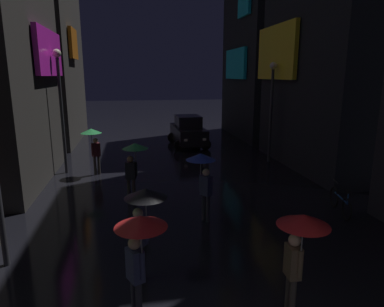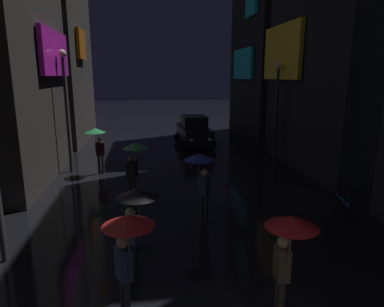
# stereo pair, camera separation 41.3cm
# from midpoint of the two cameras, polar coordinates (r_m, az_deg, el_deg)

# --- Properties ---
(building_right_far) EXTENTS (4.25, 7.57, 18.59)m
(building_right_far) POSITION_cam_midpoint_polar(r_m,az_deg,el_deg) (26.19, 14.04, 23.37)
(building_right_far) COLOR black
(building_right_far) RESTS_ON ground
(pedestrian_midstreet_centre_green) EXTENTS (0.90, 0.90, 2.12)m
(pedestrian_midstreet_centre_green) POSITION_cam_midpoint_polar(r_m,az_deg,el_deg) (15.72, -14.85, 2.51)
(pedestrian_midstreet_centre_green) COLOR #38332D
(pedestrian_midstreet_centre_green) RESTS_ON ground
(pedestrian_far_right_green) EXTENTS (0.90, 0.90, 2.12)m
(pedestrian_far_right_green) POSITION_cam_midpoint_polar(r_m,az_deg,el_deg) (12.01, -8.60, -0.32)
(pedestrian_far_right_green) COLOR #38332D
(pedestrian_far_right_green) RESTS_ON ground
(pedestrian_foreground_right_black) EXTENTS (0.90, 0.90, 2.12)m
(pedestrian_foreground_right_black) POSITION_cam_midpoint_polar(r_m,az_deg,el_deg) (7.33, -7.74, -9.01)
(pedestrian_foreground_right_black) COLOR black
(pedestrian_foreground_right_black) RESTS_ON ground
(pedestrian_midstreet_left_blue) EXTENTS (0.90, 0.90, 2.12)m
(pedestrian_midstreet_left_blue) POSITION_cam_midpoint_polar(r_m,az_deg,el_deg) (10.25, 2.63, -2.50)
(pedestrian_midstreet_left_blue) COLOR #2D2D38
(pedestrian_midstreet_left_blue) RESTS_ON ground
(pedestrian_foreground_left_red) EXTENTS (0.90, 0.90, 2.12)m
(pedestrian_foreground_left_red) POSITION_cam_midpoint_polar(r_m,az_deg,el_deg) (6.08, -8.86, -13.86)
(pedestrian_foreground_left_red) COLOR #2D2D38
(pedestrian_foreground_left_red) RESTS_ON ground
(pedestrian_near_crossing_red) EXTENTS (0.90, 0.90, 2.12)m
(pedestrian_near_crossing_red) POSITION_cam_midpoint_polar(r_m,az_deg,el_deg) (6.27, 17.63, -13.49)
(pedestrian_near_crossing_red) COLOR #38332D
(pedestrian_near_crossing_red) RESTS_ON ground
(bicycle_parked_at_storefront) EXTENTS (0.47, 1.79, 0.96)m
(bicycle_parked_at_storefront) POSITION_cam_midpoint_polar(r_m,az_deg,el_deg) (12.07, 24.60, -7.68)
(bicycle_parked_at_storefront) COLOR black
(bicycle_parked_at_storefront) RESTS_ON ground
(car_distant) EXTENTS (2.35, 4.20, 1.92)m
(car_distant) POSITION_cam_midpoint_polar(r_m,az_deg,el_deg) (21.62, 0.89, 3.70)
(car_distant) COLOR black
(car_distant) RESTS_ON ground
(streetlamp_left_far) EXTENTS (0.36, 0.36, 5.49)m
(streetlamp_left_far) POSITION_cam_midpoint_polar(r_m,az_deg,el_deg) (16.34, -19.63, 8.82)
(streetlamp_left_far) COLOR #2D2D33
(streetlamp_left_far) RESTS_ON ground
(streetlamp_right_far) EXTENTS (0.36, 0.36, 5.02)m
(streetlamp_right_far) POSITION_cam_midpoint_polar(r_m,az_deg,el_deg) (17.75, 14.60, 8.60)
(streetlamp_right_far) COLOR #2D2D33
(streetlamp_right_far) RESTS_ON ground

